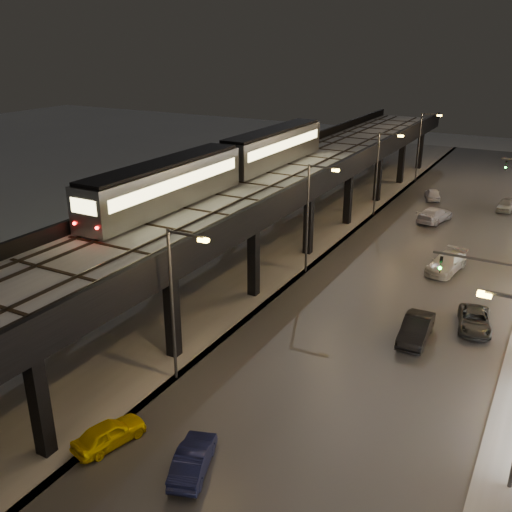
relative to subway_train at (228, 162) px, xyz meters
The scene contains 19 objects.
road_surface 18.31m from the subway_train, 11.90° to the left, with size 17.00×120.00×0.06m, color #46474D.
under_viaduct_pavement 9.24m from the subway_train, 53.45° to the left, with size 11.00×120.00×0.06m, color #9FA1A8.
elevated_viaduct 3.65m from the subway_train, ahead, with size 9.00×100.00×6.30m.
viaduct_trackbed 3.14m from the subway_train, ahead, with size 8.40×100.00×0.32m.
viaduct_parapet_streetside 7.00m from the subway_train, ahead, with size 0.30×100.00×1.10m, color black.
viaduct_parapet_far 2.36m from the subway_train, 168.60° to the left, with size 0.30×100.00×1.10m, color black.
streetlight_left_1 20.53m from the subway_train, 66.57° to the right, with size 2.57×0.28×9.00m.
streetlight_left_2 8.64m from the subway_train, ahead, with size 2.57×0.28×9.00m.
streetlight_left_3 19.39m from the subway_train, 65.08° to the left, with size 2.57×0.28×9.00m.
streetlight_left_4 36.41m from the subway_train, 77.14° to the left, with size 2.57×0.28×9.00m.
subway_train is the anchor object (origin of this frame).
car_taxi 27.26m from the subway_train, 71.25° to the right, with size 1.45×3.61×1.23m, color #F8D700.
car_near_white 28.58m from the subway_train, 62.01° to the right, with size 1.34×3.84×1.26m, color #171B46.
car_mid_dark 24.24m from the subway_train, 52.34° to the left, with size 2.14×5.25×1.52m, color silver.
car_far_white 30.38m from the subway_train, 66.03° to the left, with size 1.59×3.94×1.34m, color white.
car_onc_silver 21.53m from the subway_train, 22.42° to the right, with size 1.62×4.63×1.53m, color black.
car_onc_dark 23.43m from the subway_train, 11.32° to the right, with size 2.04×4.43×1.23m, color #3A3D40.
car_onc_white 20.11m from the subway_train, 15.36° to the left, with size 2.08×5.11×1.48m, color silver.
car_onc_red 33.91m from the subway_train, 52.41° to the left, with size 1.57×3.89×1.33m, color #94989D.
Camera 1 is at (16.72, -9.21, 18.32)m, focal length 40.00 mm.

